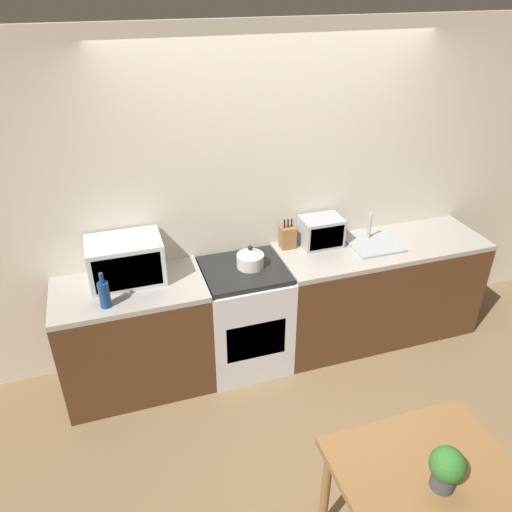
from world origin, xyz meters
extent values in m
plane|color=brown|center=(0.00, 0.00, 0.00)|extent=(16.00, 16.00, 0.00)
cube|color=beige|center=(0.00, 1.17, 1.30)|extent=(10.00, 0.06, 2.60)
cube|color=#4C2D19|center=(-1.20, 0.83, 0.43)|extent=(1.09, 0.62, 0.86)
cube|color=#9E998E|center=(-1.20, 0.83, 0.88)|extent=(1.09, 0.62, 0.04)
cube|color=#4C2D19|center=(0.87, 0.83, 0.43)|extent=(1.76, 0.62, 0.86)
cube|color=#9E998E|center=(0.87, 0.83, 0.88)|extent=(1.76, 0.62, 0.04)
cube|color=silver|center=(-0.34, 0.83, 0.43)|extent=(0.65, 0.62, 0.86)
cube|color=black|center=(-0.34, 0.83, 0.88)|extent=(0.62, 0.57, 0.04)
cube|color=black|center=(-0.34, 0.53, 0.43)|extent=(0.47, 0.02, 0.32)
cylinder|color=beige|center=(-0.28, 0.84, 0.95)|extent=(0.21, 0.21, 0.10)
cone|color=beige|center=(-0.28, 0.84, 1.03)|extent=(0.20, 0.20, 0.05)
sphere|color=black|center=(-0.28, 0.84, 1.06)|extent=(0.04, 0.04, 0.04)
cube|color=silver|center=(-1.19, 0.94, 1.06)|extent=(0.53, 0.36, 0.32)
cube|color=black|center=(-1.19, 0.77, 1.06)|extent=(0.46, 0.01, 0.26)
cylinder|color=navy|center=(-1.36, 0.64, 0.99)|extent=(0.07, 0.07, 0.19)
cylinder|color=navy|center=(-1.36, 0.64, 1.13)|extent=(0.03, 0.03, 0.07)
cube|color=brown|center=(0.10, 1.04, 0.99)|extent=(0.12, 0.10, 0.18)
cylinder|color=black|center=(0.07, 1.04, 1.12)|extent=(0.01, 0.01, 0.07)
cylinder|color=black|center=(0.10, 1.04, 1.12)|extent=(0.01, 0.01, 0.07)
cylinder|color=black|center=(0.13, 1.04, 1.12)|extent=(0.01, 0.01, 0.07)
cube|color=#999BA0|center=(0.37, 1.00, 1.02)|extent=(0.33, 0.24, 0.24)
cube|color=black|center=(0.37, 0.88, 1.02)|extent=(0.29, 0.01, 0.19)
cube|color=#999BA0|center=(0.79, 0.83, 0.91)|extent=(0.41, 0.34, 0.02)
cylinder|color=#999BA0|center=(0.79, 0.95, 1.03)|extent=(0.03, 0.03, 0.22)
cube|color=brown|center=(0.05, -1.02, 0.71)|extent=(0.89, 0.70, 0.04)
cylinder|color=brown|center=(-0.34, -0.73, 0.35)|extent=(0.05, 0.05, 0.69)
cylinder|color=brown|center=(0.44, -0.73, 0.35)|extent=(0.05, 0.05, 0.69)
cylinder|color=#424247|center=(0.06, -1.11, 0.77)|extent=(0.11, 0.11, 0.09)
sphere|color=#2D6B28|center=(0.06, -1.11, 0.89)|extent=(0.17, 0.17, 0.17)
camera|label=1|loc=(-1.25, -2.28, 2.88)|focal=35.00mm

